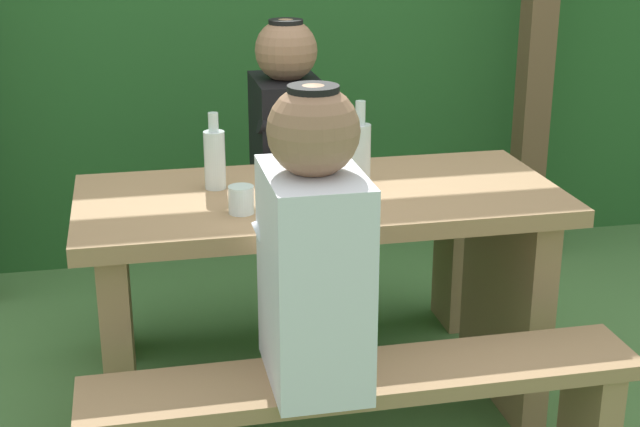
{
  "coord_description": "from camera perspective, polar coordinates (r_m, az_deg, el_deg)",
  "views": [
    {
      "loc": [
        -0.53,
        -2.49,
        1.56
      ],
      "look_at": [
        0.0,
        0.0,
        0.67
      ],
      "focal_mm": 51.76,
      "sensor_mm": 36.0,
      "label": 1
    }
  ],
  "objects": [
    {
      "name": "bottle_center",
      "position": [
        2.7,
        -6.53,
        3.46
      ],
      "size": [
        0.06,
        0.06,
        0.23
      ],
      "color": "silver",
      "rests_on": "picnic_table"
    },
    {
      "name": "person_black_coat",
      "position": [
        3.17,
        -2.1,
        4.99
      ],
      "size": [
        0.25,
        0.35,
        0.72
      ],
      "color": "black",
      "rests_on": "bench_far"
    },
    {
      "name": "hedge_backdrop",
      "position": [
        4.34,
        -4.99,
        11.78
      ],
      "size": [
        6.4,
        0.79,
        1.99
      ],
      "primitive_type": "cube",
      "color": "#275E27",
      "rests_on": "ground_plane"
    },
    {
      "name": "person_white_shirt",
      "position": [
        2.14,
        -0.41,
        -2.23
      ],
      "size": [
        0.25,
        0.35,
        0.72
      ],
      "color": "silver",
      "rests_on": "bench_near"
    },
    {
      "name": "bench_near",
      "position": [
        2.37,
        2.8,
        -12.37
      ],
      "size": [
        1.4,
        0.24,
        0.44
      ],
      "color": "#9E7A51",
      "rests_on": "ground_plane"
    },
    {
      "name": "cell_phone",
      "position": [
        2.79,
        -1.45,
        2.2
      ],
      "size": [
        0.1,
        0.15,
        0.01
      ],
      "primitive_type": "cube",
      "rotation": [
        0.0,
        0.0,
        -0.27
      ],
      "color": "silver",
      "rests_on": "picnic_table"
    },
    {
      "name": "bottle_right",
      "position": [
        2.72,
        2.48,
        3.84
      ],
      "size": [
        0.06,
        0.06,
        0.25
      ],
      "color": "silver",
      "rests_on": "picnic_table"
    },
    {
      "name": "bottle_left",
      "position": [
        2.65,
        0.52,
        3.53
      ],
      "size": [
        0.06,
        0.06,
        0.26
      ],
      "color": "silver",
      "rests_on": "picnic_table"
    },
    {
      "name": "bench_far",
      "position": [
        3.32,
        -1.95,
        -2.67
      ],
      "size": [
        1.4,
        0.24,
        0.44
      ],
      "color": "#9E7A51",
      "rests_on": "ground_plane"
    },
    {
      "name": "picnic_table",
      "position": [
        2.76,
        0.0,
        -3.3
      ],
      "size": [
        1.4,
        0.64,
        0.74
      ],
      "color": "#9E7A51",
      "rests_on": "ground_plane"
    },
    {
      "name": "pergola_post_right",
      "position": [
        4.03,
        13.31,
        10.49
      ],
      "size": [
        0.12,
        0.12,
        1.95
      ],
      "primitive_type": "cube",
      "color": "brown",
      "rests_on": "ground_plane"
    },
    {
      "name": "drinking_glass",
      "position": [
        2.49,
        -4.89,
        0.86
      ],
      "size": [
        0.07,
        0.07,
        0.08
      ],
      "primitive_type": "cylinder",
      "color": "silver",
      "rests_on": "picnic_table"
    },
    {
      "name": "ground_plane",
      "position": [
        2.98,
        0.0,
        -12.22
      ],
      "size": [
        12.0,
        12.0,
        0.0
      ],
      "primitive_type": "plane",
      "color": "#4D7B3F"
    }
  ]
}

